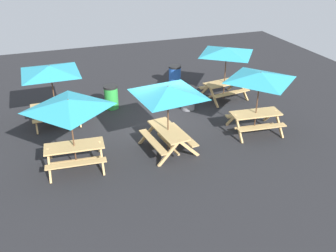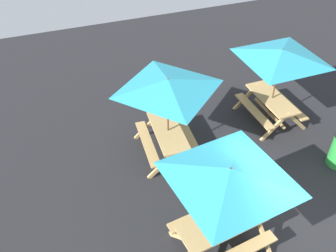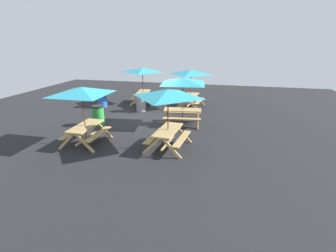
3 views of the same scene
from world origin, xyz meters
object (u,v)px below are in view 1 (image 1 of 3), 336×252
object	(u,v)px
picnic_table_1	(69,109)
trash_bin_green	(111,97)
picnic_table_0	(168,95)
trash_bin_blue	(175,76)
trash_bin_gray	(188,98)
picnic_table_4	(226,55)
picnic_table_2	(260,81)
picnic_table_3	(50,74)

from	to	relation	value
picnic_table_1	trash_bin_green	world-z (taller)	picnic_table_1
picnic_table_0	trash_bin_blue	size ratio (longest dim) A/B	2.86
trash_bin_gray	picnic_table_4	bearing A→B (deg)	14.71
picnic_table_0	picnic_table_1	size ratio (longest dim) A/B	1.20
picnic_table_2	trash_bin_blue	distance (m)	5.63
trash_bin_green	picnic_table_3	bearing A→B (deg)	-164.17
picnic_table_1	trash_bin_blue	xyz separation A→B (m)	(5.34, 5.45, -1.49)
picnic_table_0	picnic_table_2	xyz separation A→B (m)	(3.43, 0.15, 0.00)
picnic_table_0	trash_bin_gray	distance (m)	3.68
picnic_table_2	trash_bin_green	distance (m)	6.09
trash_bin_blue	picnic_table_1	bearing A→B (deg)	-134.40
picnic_table_0	picnic_table_1	xyz separation A→B (m)	(-3.05, 0.00, 0.00)
picnic_table_0	trash_bin_green	bearing A→B (deg)	8.36
picnic_table_2	trash_bin_blue	world-z (taller)	picnic_table_2
picnic_table_0	trash_bin_gray	xyz separation A→B (m)	(1.87, 2.79, -1.49)
picnic_table_3	trash_bin_gray	size ratio (longest dim) A/B	2.89
picnic_table_0	trash_bin_gray	world-z (taller)	picnic_table_0
picnic_table_4	trash_bin_green	world-z (taller)	picnic_table_4
picnic_table_4	trash_bin_blue	distance (m)	3.02
picnic_table_2	picnic_table_4	size ratio (longest dim) A/B	1.00
picnic_table_3	trash_bin_green	size ratio (longest dim) A/B	2.89
picnic_table_1	picnic_table_2	world-z (taller)	same
picnic_table_4	trash_bin_green	size ratio (longest dim) A/B	2.38
picnic_table_0	trash_bin_blue	bearing A→B (deg)	-29.69
trash_bin_green	picnic_table_1	bearing A→B (deg)	-116.46
picnic_table_2	trash_bin_gray	bearing A→B (deg)	126.28
trash_bin_gray	picnic_table_0	bearing A→B (deg)	-123.78
picnic_table_4	trash_bin_blue	bearing A→B (deg)	116.16
picnic_table_4	trash_bin_green	distance (m)	5.12
picnic_table_3	trash_bin_gray	xyz separation A→B (m)	(5.21, -0.52, -1.49)
picnic_table_0	picnic_table_1	distance (m)	3.05
trash_bin_blue	picnic_table_0	bearing A→B (deg)	-112.73
picnic_table_3	picnic_table_1	bearing A→B (deg)	-85.30
picnic_table_4	picnic_table_1	bearing A→B (deg)	-162.64
picnic_table_2	picnic_table_4	xyz separation A→B (m)	(0.35, 3.14, 0.00)
picnic_table_1	trash_bin_gray	bearing A→B (deg)	34.16
picnic_table_1	picnic_table_4	xyz separation A→B (m)	(6.82, 3.29, 0.00)
picnic_table_3	picnic_table_4	distance (m)	7.12
trash_bin_blue	picnic_table_4	bearing A→B (deg)	-55.45
picnic_table_0	trash_bin_green	world-z (taller)	picnic_table_0
trash_bin_gray	trash_bin_green	size ratio (longest dim) A/B	1.00
picnic_table_4	trash_bin_blue	size ratio (longest dim) A/B	2.38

